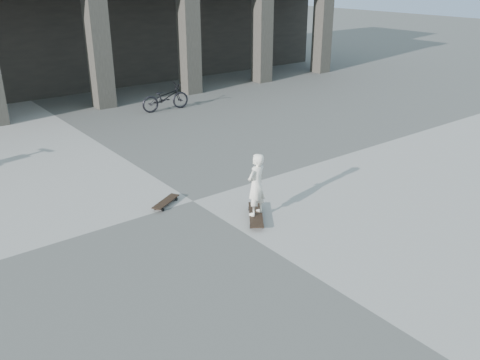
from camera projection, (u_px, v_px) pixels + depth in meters
ground at (193, 201)px, 10.56m from camera, size 90.00×90.00×0.00m
longboard at (256, 215)px, 9.77m from camera, size 0.85×1.02×0.11m
skateboard_spare at (166, 202)px, 10.35m from camera, size 0.78×0.55×0.09m
child at (256, 185)px, 9.53m from camera, size 0.51×0.40×1.23m
bicycle at (165, 98)px, 17.17m from camera, size 1.73×0.72×0.89m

